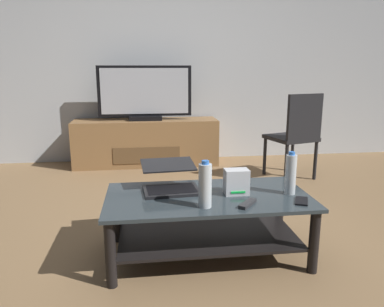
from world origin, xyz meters
The scene contains 12 objects.
ground_plane centered at (0.00, 0.00, 0.00)m, with size 7.68×7.68×0.00m, color olive.
back_wall centered at (0.00, 2.42, 1.40)m, with size 6.40×0.12×2.80m, color silver.
coffee_table centered at (0.06, -0.26, 0.28)m, with size 1.25×0.65×0.40m.
media_cabinet centered at (-0.30, 2.10, 0.28)m, with size 1.73×0.46×0.55m.
television centered at (-0.30, 2.07, 0.86)m, with size 1.11×0.20×0.64m.
dining_chair centered at (1.26, 1.27, 0.51)m, with size 0.55×0.55×0.92m.
laptop centered at (-0.17, -0.11, 0.47)m, with size 0.38×0.41×0.16m.
router_box centered at (0.24, -0.26, 0.48)m, with size 0.15×0.10×0.16m.
water_bottle_near centered at (0.57, -0.30, 0.53)m, with size 0.07×0.07×0.27m.
water_bottle_far centered at (0.01, -0.46, 0.53)m, with size 0.07×0.07×0.27m.
cell_phone centered at (0.58, -0.45, 0.41)m, with size 0.07×0.14×0.01m, color black.
tv_remote centered at (0.25, -0.46, 0.41)m, with size 0.04×0.16×0.02m, color #2D2D30.
Camera 1 is at (-0.32, -2.41, 1.17)m, focal length 34.72 mm.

